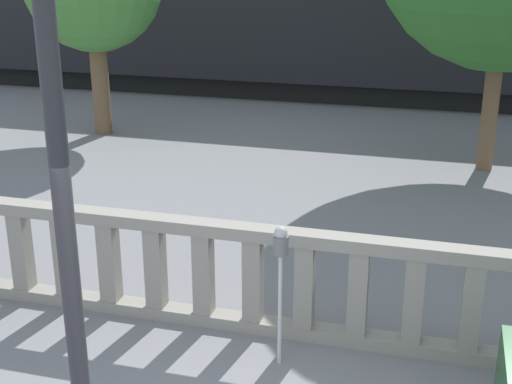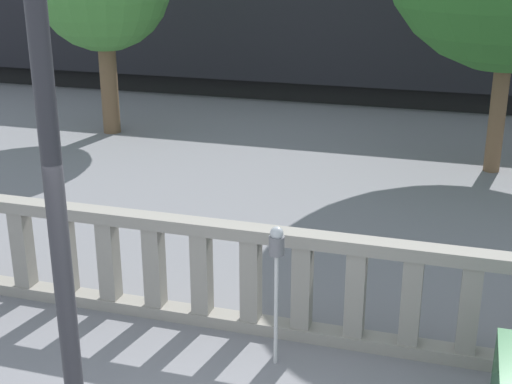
# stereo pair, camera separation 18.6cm
# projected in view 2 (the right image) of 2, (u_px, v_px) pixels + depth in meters

# --- Properties ---
(balustrade) EXTENTS (13.97, 0.24, 1.24)m
(balustrade) POSITION_uv_depth(u_px,v_px,m) (276.00, 283.00, 7.68)
(balustrade) COLOR gray
(balustrade) RESTS_ON ground
(lamppost) EXTENTS (0.39, 0.39, 5.70)m
(lamppost) POSITION_uv_depth(u_px,v_px,m) (43.00, 76.00, 5.20)
(lamppost) COLOR #2D2D33
(lamppost) RESTS_ON ground
(parking_meter) EXTENTS (0.15, 0.15, 1.51)m
(parking_meter) POSITION_uv_depth(u_px,v_px,m) (277.00, 257.00, 6.93)
(parking_meter) COLOR silver
(parking_meter) RESTS_ON ground
(train_near) EXTENTS (29.16, 3.17, 4.55)m
(train_near) POSITION_uv_depth(u_px,v_px,m) (357.00, 20.00, 19.16)
(train_near) COLOR black
(train_near) RESTS_ON ground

